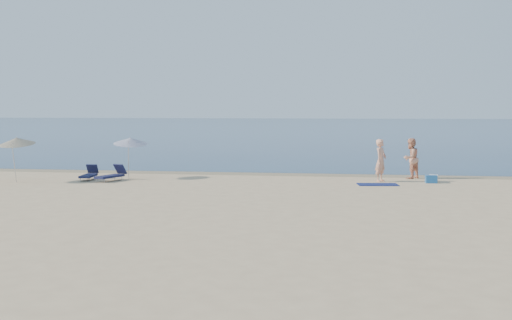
{
  "coord_description": "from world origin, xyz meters",
  "views": [
    {
      "loc": [
        2.83,
        -12.96,
        3.42
      ],
      "look_at": [
        -1.54,
        16.0,
        1.0
      ],
      "focal_mm": 45.0,
      "sensor_mm": 36.0,
      "label": 1
    }
  ],
  "objects": [
    {
      "name": "wet_sand_strip",
      "position": [
        0.0,
        19.4,
        0.0
      ],
      "size": [
        240.0,
        1.6,
        0.0
      ],
      "primitive_type": "cube",
      "color": "#847254",
      "rests_on": "ground"
    },
    {
      "name": "lounger_right",
      "position": [
        -8.24,
        15.32,
        0.27
      ],
      "size": [
        1.09,
        1.78,
        0.75
      ],
      "rotation": [
        0.0,
        0.0,
        -0.34
      ],
      "color": "#16193D",
      "rests_on": "ground"
    },
    {
      "name": "ground",
      "position": [
        0.0,
        0.0,
        0.0
      ],
      "size": [
        160.0,
        160.0,
        0.0
      ],
      "primitive_type": "plane",
      "color": "tan",
      "rests_on": "ground"
    },
    {
      "name": "umbrella_far",
      "position": [
        -12.31,
        14.25,
        1.88
      ],
      "size": [
        1.65,
        1.68,
        2.2
      ],
      "rotation": [
        0.0,
        0.0,
        -0.02
      ],
      "color": "silver",
      "rests_on": "ground"
    },
    {
      "name": "sea",
      "position": [
        0.0,
        100.0,
        0.0
      ],
      "size": [
        240.0,
        160.0,
        0.01
      ],
      "primitive_type": "cube",
      "color": "#0B2244",
      "rests_on": "ground"
    },
    {
      "name": "blue_cooler",
      "position": [
        6.36,
        16.67,
        0.18
      ],
      "size": [
        0.52,
        0.39,
        0.36
      ],
      "primitive_type": "cube",
      "rotation": [
        0.0,
        0.0,
        0.07
      ],
      "color": "#1C589B",
      "rests_on": "ground"
    },
    {
      "name": "person_left",
      "position": [
        4.13,
        16.88,
        0.98
      ],
      "size": [
        0.73,
        0.85,
        1.96
      ],
      "primitive_type": "imported",
      "rotation": [
        0.0,
        0.0,
        1.13
      ],
      "color": "tan",
      "rests_on": "ground"
    },
    {
      "name": "beach_towel",
      "position": [
        3.95,
        15.6,
        0.01
      ],
      "size": [
        1.86,
        1.19,
        0.03
      ],
      "primitive_type": "cube",
      "rotation": [
        0.0,
        0.0,
        0.13
      ],
      "color": "#0E174A",
      "rests_on": "ground"
    },
    {
      "name": "person_right",
      "position": [
        5.59,
        18.38,
        0.97
      ],
      "size": [
        1.17,
        1.19,
        1.94
      ],
      "primitive_type": "imported",
      "rotation": [
        0.0,
        0.0,
        -2.28
      ],
      "color": "tan",
      "rests_on": "ground"
    },
    {
      "name": "umbrella_near",
      "position": [
        -7.7,
        16.45,
        1.81
      ],
      "size": [
        2.13,
        2.14,
        2.13
      ],
      "rotation": [
        0.0,
        0.0,
        0.4
      ],
      "color": "silver",
      "rests_on": "ground"
    },
    {
      "name": "white_bag",
      "position": [
        6.5,
        17.05,
        0.17
      ],
      "size": [
        0.44,
        0.39,
        0.33
      ],
      "primitive_type": "cube",
      "rotation": [
        0.0,
        0.0,
        -0.16
      ],
      "color": "white",
      "rests_on": "ground"
    },
    {
      "name": "lounger_left",
      "position": [
        -9.44,
        15.54,
        0.26
      ],
      "size": [
        0.7,
        1.64,
        0.7
      ],
      "rotation": [
        0.0,
        0.0,
        0.12
      ],
      "color": "#161A3C",
      "rests_on": "ground"
    }
  ]
}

